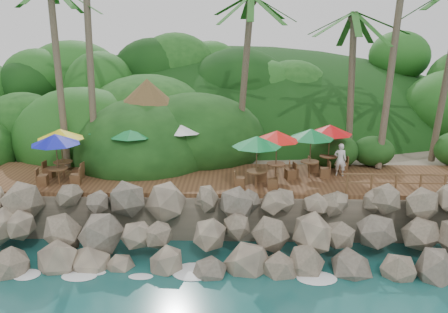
{
  "coord_description": "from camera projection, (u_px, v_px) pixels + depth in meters",
  "views": [
    {
      "loc": [
        0.65,
        -17.08,
        9.65
      ],
      "look_at": [
        0.0,
        6.0,
        3.4
      ],
      "focal_mm": 38.24,
      "sensor_mm": 36.0,
      "label": 1
    }
  ],
  "objects": [
    {
      "name": "ground",
      "position": [
        220.0,
        278.0,
        19.03
      ],
      "size": [
        140.0,
        140.0,
        0.0
      ],
      "primitive_type": "plane",
      "color": "#19514F",
      "rests_on": "ground"
    },
    {
      "name": "land_base",
      "position": [
        228.0,
        152.0,
        34.19
      ],
      "size": [
        32.0,
        25.2,
        2.1
      ],
      "primitive_type": "cube",
      "color": "gray",
      "rests_on": "ground"
    },
    {
      "name": "jungle_hill",
      "position": [
        230.0,
        142.0,
        41.7
      ],
      "size": [
        44.8,
        28.0,
        15.4
      ],
      "primitive_type": "ellipsoid",
      "color": "#143811",
      "rests_on": "ground"
    },
    {
      "name": "seawall",
      "position": [
        221.0,
        231.0,
        20.65
      ],
      "size": [
        29.0,
        4.0,
        2.3
      ],
      "primitive_type": null,
      "color": "gray",
      "rests_on": "ground"
    },
    {
      "name": "terrace",
      "position": [
        224.0,
        179.0,
        24.24
      ],
      "size": [
        26.0,
        5.0,
        0.2
      ],
      "primitive_type": "cube",
      "color": "brown",
      "rests_on": "land_base"
    },
    {
      "name": "jungle_foliage",
      "position": [
        228.0,
        170.0,
        33.5
      ],
      "size": [
        44.0,
        16.0,
        12.0
      ],
      "primitive_type": null,
      "color": "#143811",
      "rests_on": "ground"
    },
    {
      "name": "foam_line",
      "position": [
        220.0,
        273.0,
        19.31
      ],
      "size": [
        25.2,
        0.8,
        0.06
      ],
      "color": "white",
      "rests_on": "ground"
    },
    {
      "name": "palapa",
      "position": [
        148.0,
        98.0,
        26.95
      ],
      "size": [
        4.91,
        4.91,
        4.6
      ],
      "color": "brown",
      "rests_on": "ground"
    },
    {
      "name": "dining_clusters",
      "position": [
        217.0,
        137.0,
        23.65
      ],
      "size": [
        22.24,
        5.53,
        2.52
      ],
      "color": "brown",
      "rests_on": "terrace"
    },
    {
      "name": "railing",
      "position": [
        408.0,
        182.0,
        21.56
      ],
      "size": [
        6.1,
        0.1,
        1.0
      ],
      "color": "brown",
      "rests_on": "terrace"
    },
    {
      "name": "waiter",
      "position": [
        340.0,
        160.0,
        24.28
      ],
      "size": [
        0.7,
        0.53,
        1.71
      ],
      "primitive_type": "imported",
      "rotation": [
        0.0,
        0.0,
        2.93
      ],
      "color": "white",
      "rests_on": "terrace"
    }
  ]
}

